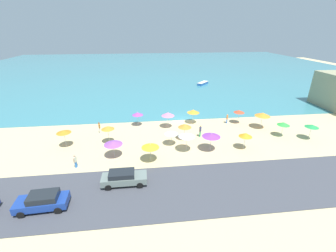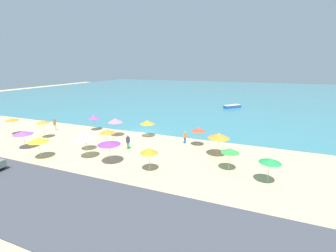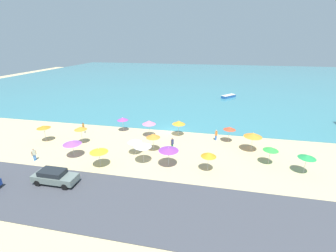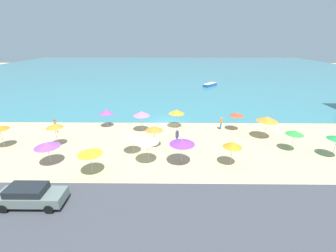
{
  "view_description": "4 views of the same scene",
  "coord_description": "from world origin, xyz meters",
  "px_view_note": "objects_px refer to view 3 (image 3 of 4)",
  "views": [
    {
      "loc": [
        -6.73,
        -35.57,
        14.76
      ],
      "look_at": [
        -3.08,
        -4.28,
        0.89
      ],
      "focal_mm": 24.0,
      "sensor_mm": 36.0,
      "label": 1
    },
    {
      "loc": [
        15.05,
        -28.58,
        9.84
      ],
      "look_at": [
        3.05,
        2.16,
        0.81
      ],
      "focal_mm": 24.0,
      "sensor_mm": 36.0,
      "label": 2
    },
    {
      "loc": [
        6.22,
        -33.37,
        13.84
      ],
      "look_at": [
        -0.19,
        -1.88,
        1.56
      ],
      "focal_mm": 24.0,
      "sensor_mm": 36.0,
      "label": 3
    },
    {
      "loc": [
        0.63,
        -29.1,
        10.99
      ],
      "look_at": [
        0.36,
        -5.31,
        1.63
      ],
      "focal_mm": 24.0,
      "sensor_mm": 36.0,
      "label": 4
    }
  ],
  "objects_px": {
    "beach_umbrella_5": "(43,127)",
    "bather_2": "(34,154)",
    "beach_umbrella_0": "(135,141)",
    "beach_umbrella_12": "(72,142)",
    "parked_car_1": "(55,176)",
    "beach_umbrella_2": "(143,145)",
    "bather_3": "(216,134)",
    "beach_umbrella_9": "(153,136)",
    "beach_umbrella_6": "(123,119)",
    "beach_umbrella_1": "(271,149)",
    "beach_umbrella_14": "(230,128)",
    "beach_umbrella_4": "(80,128)",
    "beach_umbrella_8": "(307,157)",
    "bather_0": "(83,127)",
    "beach_umbrella_15": "(209,154)",
    "bather_1": "(172,143)",
    "beach_umbrella_7": "(169,149)",
    "beach_umbrella_10": "(253,135)",
    "beach_umbrella_3": "(149,122)",
    "skiff_nearshore": "(229,96)",
    "beach_umbrella_13": "(99,150)",
    "beach_umbrella_11": "(179,123)"
  },
  "relations": [
    {
      "from": "beach_umbrella_1",
      "to": "beach_umbrella_14",
      "type": "bearing_deg",
      "value": 129.03
    },
    {
      "from": "bather_2",
      "to": "bather_1",
      "type": "bearing_deg",
      "value": 20.82
    },
    {
      "from": "beach_umbrella_11",
      "to": "bather_0",
      "type": "relative_size",
      "value": 1.36
    },
    {
      "from": "beach_umbrella_7",
      "to": "beach_umbrella_12",
      "type": "bearing_deg",
      "value": -179.35
    },
    {
      "from": "beach_umbrella_4",
      "to": "beach_umbrella_13",
      "type": "xyz_separation_m",
      "value": [
        5.51,
        -5.28,
        -0.25
      ]
    },
    {
      "from": "beach_umbrella_8",
      "to": "beach_umbrella_15",
      "type": "distance_m",
      "value": 10.61
    },
    {
      "from": "beach_umbrella_0",
      "to": "bather_3",
      "type": "xyz_separation_m",
      "value": [
        10.24,
        6.48,
        -0.95
      ]
    },
    {
      "from": "beach_umbrella_8",
      "to": "bather_1",
      "type": "xyz_separation_m",
      "value": [
        -15.35,
        2.59,
        -1.07
      ]
    },
    {
      "from": "beach_umbrella_5",
      "to": "parked_car_1",
      "type": "height_order",
      "value": "beach_umbrella_5"
    },
    {
      "from": "beach_umbrella_9",
      "to": "beach_umbrella_12",
      "type": "bearing_deg",
      "value": -159.18
    },
    {
      "from": "bather_1",
      "to": "bather_2",
      "type": "relative_size",
      "value": 1.1
    },
    {
      "from": "beach_umbrella_5",
      "to": "beach_umbrella_11",
      "type": "height_order",
      "value": "beach_umbrella_5"
    },
    {
      "from": "beach_umbrella_5",
      "to": "bather_2",
      "type": "distance_m",
      "value": 5.96
    },
    {
      "from": "beach_umbrella_10",
      "to": "beach_umbrella_14",
      "type": "relative_size",
      "value": 1.11
    },
    {
      "from": "bather_1",
      "to": "skiff_nearshore",
      "type": "height_order",
      "value": "bather_1"
    },
    {
      "from": "beach_umbrella_2",
      "to": "parked_car_1",
      "type": "xyz_separation_m",
      "value": [
        -7.57,
        -5.93,
        -1.45
      ]
    },
    {
      "from": "beach_umbrella_0",
      "to": "beach_umbrella_15",
      "type": "relative_size",
      "value": 0.89
    },
    {
      "from": "beach_umbrella_0",
      "to": "beach_umbrella_5",
      "type": "xyz_separation_m",
      "value": [
        -14.11,
        1.1,
        0.41
      ]
    },
    {
      "from": "beach_umbrella_12",
      "to": "parked_car_1",
      "type": "distance_m",
      "value": 5.92
    },
    {
      "from": "beach_umbrella_1",
      "to": "beach_umbrella_4",
      "type": "xyz_separation_m",
      "value": [
        -24.94,
        0.75,
        0.34
      ]
    },
    {
      "from": "beach_umbrella_4",
      "to": "beach_umbrella_6",
      "type": "distance_m",
      "value": 6.87
    },
    {
      "from": "beach_umbrella_9",
      "to": "skiff_nearshore",
      "type": "bearing_deg",
      "value": 70.89
    },
    {
      "from": "beach_umbrella_2",
      "to": "beach_umbrella_14",
      "type": "height_order",
      "value": "beach_umbrella_2"
    },
    {
      "from": "parked_car_1",
      "to": "skiff_nearshore",
      "type": "xyz_separation_m",
      "value": [
        19.26,
        41.87,
        -0.46
      ]
    },
    {
      "from": "bather_3",
      "to": "bather_1",
      "type": "bearing_deg",
      "value": -141.99
    },
    {
      "from": "beach_umbrella_3",
      "to": "beach_umbrella_11",
      "type": "bearing_deg",
      "value": 16.73
    },
    {
      "from": "bather_3",
      "to": "skiff_nearshore",
      "type": "height_order",
      "value": "bather_3"
    },
    {
      "from": "beach_umbrella_9",
      "to": "parked_car_1",
      "type": "distance_m",
      "value": 12.25
    },
    {
      "from": "beach_umbrella_4",
      "to": "bather_0",
      "type": "height_order",
      "value": "beach_umbrella_4"
    },
    {
      "from": "beach_umbrella_1",
      "to": "beach_umbrella_10",
      "type": "height_order",
      "value": "beach_umbrella_10"
    },
    {
      "from": "beach_umbrella_12",
      "to": "parked_car_1",
      "type": "relative_size",
      "value": 0.5
    },
    {
      "from": "beach_umbrella_1",
      "to": "bather_0",
      "type": "xyz_separation_m",
      "value": [
        -26.73,
        4.19,
        -0.99
      ]
    },
    {
      "from": "beach_umbrella_4",
      "to": "beach_umbrella_15",
      "type": "bearing_deg",
      "value": -11.7
    },
    {
      "from": "beach_umbrella_3",
      "to": "beach_umbrella_4",
      "type": "xyz_separation_m",
      "value": [
        -8.71,
        -4.32,
        0.05
      ]
    },
    {
      "from": "beach_umbrella_6",
      "to": "bather_3",
      "type": "xyz_separation_m",
      "value": [
        14.78,
        -0.62,
        -1.19
      ]
    },
    {
      "from": "beach_umbrella_0",
      "to": "bather_3",
      "type": "distance_m",
      "value": 12.16
    },
    {
      "from": "beach_umbrella_15",
      "to": "bather_1",
      "type": "relative_size",
      "value": 1.33
    },
    {
      "from": "beach_umbrella_0",
      "to": "bather_1",
      "type": "xyz_separation_m",
      "value": [
        4.51,
        2.0,
        -0.85
      ]
    },
    {
      "from": "beach_umbrella_4",
      "to": "bather_0",
      "type": "relative_size",
      "value": 1.46
    },
    {
      "from": "beach_umbrella_6",
      "to": "beach_umbrella_15",
      "type": "height_order",
      "value": "beach_umbrella_6"
    },
    {
      "from": "beach_umbrella_6",
      "to": "bather_2",
      "type": "height_order",
      "value": "beach_umbrella_6"
    },
    {
      "from": "beach_umbrella_12",
      "to": "bather_2",
      "type": "relative_size",
      "value": 1.4
    },
    {
      "from": "beach_umbrella_0",
      "to": "beach_umbrella_10",
      "type": "bearing_deg",
      "value": 14.62
    },
    {
      "from": "beach_umbrella_1",
      "to": "beach_umbrella_7",
      "type": "xyz_separation_m",
      "value": [
        -11.62,
        -2.85,
        0.2
      ]
    },
    {
      "from": "beach_umbrella_13",
      "to": "parked_car_1",
      "type": "xyz_separation_m",
      "value": [
        -2.9,
        -4.07,
        -1.24
      ]
    },
    {
      "from": "parked_car_1",
      "to": "skiff_nearshore",
      "type": "height_order",
      "value": "parked_car_1"
    },
    {
      "from": "beach_umbrella_8",
      "to": "beach_umbrella_5",
      "type": "bearing_deg",
      "value": 177.14
    },
    {
      "from": "beach_umbrella_14",
      "to": "bather_1",
      "type": "height_order",
      "value": "beach_umbrella_14"
    },
    {
      "from": "beach_umbrella_5",
      "to": "parked_car_1",
      "type": "distance_m",
      "value": 12.25
    },
    {
      "from": "bather_3",
      "to": "beach_umbrella_12",
      "type": "bearing_deg",
      "value": -153.7
    }
  ]
}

